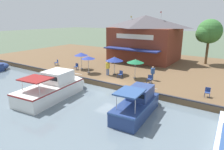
% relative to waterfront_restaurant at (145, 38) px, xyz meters
% --- Properties ---
extents(ground_plane, '(220.00, 220.00, 0.00)m').
position_rel_waterfront_restaurant_xyz_m(ground_plane, '(13.94, 2.58, -4.26)').
color(ground_plane, '#4C5B47').
extents(quay_deck, '(22.00, 56.00, 0.60)m').
position_rel_waterfront_restaurant_xyz_m(quay_deck, '(2.94, 2.58, -3.96)').
color(quay_deck, brown).
rests_on(quay_deck, ground).
extents(quay_edge_fender, '(0.20, 50.40, 0.10)m').
position_rel_waterfront_restaurant_xyz_m(quay_edge_fender, '(13.84, 2.58, -3.61)').
color(quay_edge_fender, '#2D2D33').
rests_on(quay_edge_fender, quay_deck).
extents(waterfront_restaurant, '(9.58, 10.68, 7.75)m').
position_rel_waterfront_restaurant_xyz_m(waterfront_restaurant, '(0.00, 0.00, 0.00)').
color(waterfront_restaurant, brown).
rests_on(waterfront_restaurant, quay_deck).
extents(patio_umbrella_far_corner, '(1.96, 1.96, 2.27)m').
position_rel_waterfront_restaurant_xyz_m(patio_umbrella_far_corner, '(10.54, 3.79, -1.63)').
color(patio_umbrella_far_corner, '#B7B7B7').
rests_on(patio_umbrella_far_corner, quay_deck).
extents(patio_umbrella_by_entrance, '(2.12, 2.12, 2.24)m').
position_rel_waterfront_restaurant_xyz_m(patio_umbrella_by_entrance, '(10.47, 0.90, -1.70)').
color(patio_umbrella_by_entrance, '#B7B7B7').
rests_on(patio_umbrella_by_entrance, quay_deck).
extents(patio_umbrella_near_quay_edge, '(1.74, 1.74, 2.19)m').
position_rel_waterfront_restaurant_xyz_m(patio_umbrella_near_quay_edge, '(11.71, -2.23, -1.69)').
color(patio_umbrella_near_quay_edge, '#B7B7B7').
rests_on(patio_umbrella_near_quay_edge, quay_deck).
extents(patio_umbrella_back_row, '(1.82, 1.82, 2.30)m').
position_rel_waterfront_restaurant_xyz_m(patio_umbrella_back_row, '(10.67, -4.34, -1.60)').
color(patio_umbrella_back_row, '#B7B7B7').
rests_on(patio_umbrella_back_row, quay_deck).
extents(cafe_chair_far_corner_seat, '(0.48, 0.48, 0.85)m').
position_rel_waterfront_restaurant_xyz_m(cafe_chair_far_corner_seat, '(12.08, 11.77, -3.18)').
color(cafe_chair_far_corner_seat, navy).
rests_on(cafe_chair_far_corner_seat, quay_deck).
extents(cafe_chair_under_first_umbrella, '(0.44, 0.44, 0.85)m').
position_rel_waterfront_restaurant_xyz_m(cafe_chair_under_first_umbrella, '(11.35, 2.33, -3.18)').
color(cafe_chair_under_first_umbrella, navy).
rests_on(cafe_chair_under_first_umbrella, quay_deck).
extents(cafe_chair_beside_entrance, '(0.48, 0.48, 0.85)m').
position_rel_waterfront_restaurant_xyz_m(cafe_chair_beside_entrance, '(11.36, -4.66, -3.18)').
color(cafe_chair_beside_entrance, navy).
rests_on(cafe_chair_beside_entrance, quay_deck).
extents(cafe_chair_mid_patio, '(0.47, 0.47, 0.85)m').
position_rel_waterfront_restaurant_xyz_m(cafe_chair_mid_patio, '(11.18, 5.88, -3.18)').
color(cafe_chair_mid_patio, navy).
rests_on(cafe_chair_mid_patio, quay_deck).
extents(cafe_chair_facing_river, '(0.57, 0.57, 0.85)m').
position_rel_waterfront_restaurant_xyz_m(cafe_chair_facing_river, '(11.06, -8.89, -3.18)').
color(cafe_chair_facing_river, navy).
rests_on(cafe_chair_facing_river, quay_deck).
extents(person_at_quay_edge, '(0.45, 0.45, 1.59)m').
position_rel_waterfront_restaurant_xyz_m(person_at_quay_edge, '(10.11, 5.77, -2.67)').
color(person_at_quay_edge, '#2D5193').
rests_on(person_at_quay_edge, quay_deck).
extents(person_mid_patio, '(0.51, 0.51, 1.79)m').
position_rel_waterfront_restaurant_xyz_m(person_mid_patio, '(11.25, 0.44, -2.52)').
color(person_mid_patio, '#2D5193').
rests_on(person_mid_patio, quay_deck).
extents(motorboat_mid_row, '(6.21, 2.44, 2.37)m').
position_rel_waterfront_restaurant_xyz_m(motorboat_mid_row, '(17.21, 7.61, -3.39)').
color(motorboat_mid_row, navy).
rests_on(motorboat_mid_row, river_water).
extents(motorboat_second_along, '(7.96, 3.66, 2.39)m').
position_rel_waterfront_restaurant_xyz_m(motorboat_second_along, '(18.41, -0.64, -3.31)').
color(motorboat_second_along, white).
rests_on(motorboat_second_along, river_water).
extents(tree_downstream_bank, '(3.70, 3.53, 6.63)m').
position_rel_waterfront_restaurant_xyz_m(tree_downstream_bank, '(-2.03, 9.10, 1.10)').
color(tree_downstream_bank, brown).
rests_on(tree_downstream_bank, quay_deck).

